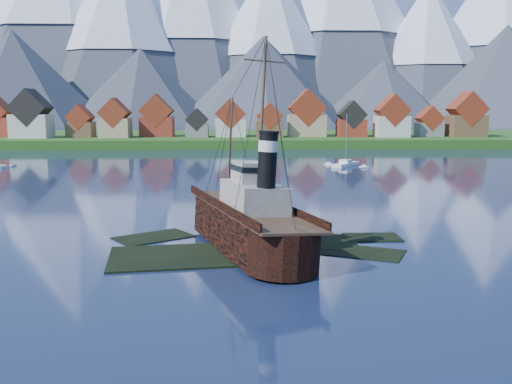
{
  "coord_description": "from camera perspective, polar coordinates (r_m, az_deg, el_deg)",
  "views": [
    {
      "loc": [
        0.18,
        -55.45,
        14.39
      ],
      "look_at": [
        2.27,
        6.0,
        5.0
      ],
      "focal_mm": 40.0,
      "sensor_mm": 36.0,
      "label": 1
    }
  ],
  "objects": [
    {
      "name": "seawall",
      "position": [
        188.0,
        -2.0,
        4.29
      ],
      "size": [
        600.0,
        2.5,
        2.0
      ],
      "primitive_type": "cube",
      "color": "#3F3D38",
      "rests_on": "ground"
    },
    {
      "name": "town",
      "position": [
        210.35,
        -11.14,
        7.05
      ],
      "size": [
        250.96,
        16.69,
        17.3
      ],
      "color": "maroon",
      "rests_on": "ground"
    },
    {
      "name": "sailboat_f",
      "position": [
        137.78,
        8.96,
        2.7
      ],
      "size": [
        7.97,
        9.65,
        12.9
      ],
      "rotation": [
        0.0,
        0.0,
        -0.63
      ],
      "color": "white",
      "rests_on": "ground"
    },
    {
      "name": "shoal",
      "position": [
        59.47,
        -0.35,
        -5.66
      ],
      "size": [
        31.71,
        21.24,
        1.14
      ],
      "color": "black",
      "rests_on": "ground"
    },
    {
      "name": "shore_bank",
      "position": [
        225.9,
        -2.0,
        5.02
      ],
      "size": [
        600.0,
        80.0,
        3.2
      ],
      "primitive_type": "cube",
      "color": "#2A4C15",
      "rests_on": "ground"
    },
    {
      "name": "ground",
      "position": [
        57.28,
        -2.07,
        -5.87
      ],
      "size": [
        1400.0,
        1400.0,
        0.0
      ],
      "primitive_type": "plane",
      "color": "#182444",
      "rests_on": "ground"
    },
    {
      "name": "mountains",
      "position": [
        541.92,
        -2.12,
        16.62
      ],
      "size": [
        965.0,
        340.0,
        205.0
      ],
      "color": "#2D333D",
      "rests_on": "ground"
    },
    {
      "name": "tugboat_wreck",
      "position": [
        58.67,
        -0.94,
        -2.75
      ],
      "size": [
        6.42,
        27.65,
        21.91
      ],
      "rotation": [
        0.0,
        0.06,
        0.31
      ],
      "color": "black",
      "rests_on": "ground"
    }
  ]
}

